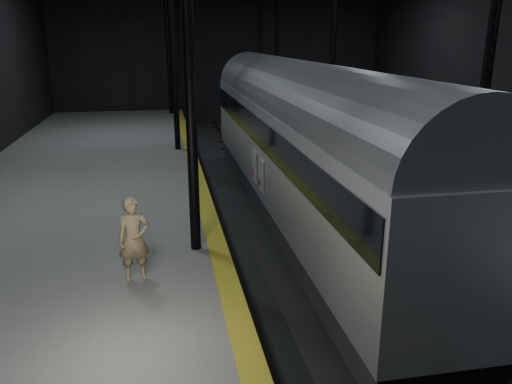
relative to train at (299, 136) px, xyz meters
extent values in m
plane|color=black|center=(0.00, -0.16, -2.96)|extent=(44.00, 44.00, 0.00)
cube|color=#545451|center=(-7.50, -0.16, -2.46)|extent=(9.00, 43.80, 1.00)
cube|color=#545451|center=(7.50, -0.16, -2.46)|extent=(9.00, 43.80, 1.00)
cube|color=olive|center=(-3.25, -0.16, -1.96)|extent=(0.50, 43.80, 0.01)
cube|color=#3F3328|center=(-0.72, -0.16, -2.79)|extent=(0.08, 43.00, 0.14)
cube|color=#3F3328|center=(0.72, -0.16, -2.79)|extent=(0.08, 43.00, 0.14)
cube|color=black|center=(0.00, -0.16, -2.90)|extent=(2.40, 42.00, 0.12)
cylinder|color=black|center=(-3.80, -4.16, 3.04)|extent=(0.26, 0.26, 10.00)
cylinder|color=black|center=(3.80, -4.16, 3.04)|extent=(0.26, 0.26, 10.00)
cylinder|color=black|center=(-3.80, 7.84, 3.04)|extent=(0.26, 0.26, 10.00)
cylinder|color=black|center=(3.80, 7.84, 3.04)|extent=(0.26, 0.26, 10.00)
cylinder|color=black|center=(-3.80, 19.84, 3.04)|extent=(0.26, 0.26, 10.00)
cylinder|color=black|center=(3.80, 19.84, 3.04)|extent=(0.26, 0.26, 10.00)
cube|color=#A7A9AF|center=(0.00, 0.00, -0.43)|extent=(2.88, 19.87, 2.98)
cube|color=black|center=(0.00, 0.00, -2.30)|extent=(2.63, 19.47, 0.84)
cube|color=black|center=(0.00, 0.00, 0.27)|extent=(2.94, 19.57, 0.89)
cylinder|color=slate|center=(0.00, 0.00, 1.06)|extent=(2.82, 19.67, 2.82)
cube|color=black|center=(0.00, -6.95, -2.66)|extent=(1.79, 2.19, 0.35)
cube|color=black|center=(0.00, 6.95, -2.66)|extent=(1.79, 2.19, 0.35)
cube|color=silver|center=(-1.47, -0.99, -1.03)|extent=(0.04, 0.74, 1.04)
cube|color=silver|center=(-1.47, 0.20, -1.03)|extent=(0.04, 0.74, 1.04)
cylinder|color=maroon|center=(-1.49, -0.81, -1.27)|extent=(0.03, 0.26, 0.26)
cylinder|color=maroon|center=(-1.49, 0.38, -1.27)|extent=(0.03, 0.26, 0.26)
imported|color=#95805B|center=(-5.22, -5.59, -1.02)|extent=(0.75, 0.55, 1.88)
camera|label=1|loc=(-4.47, -15.96, 3.17)|focal=35.00mm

